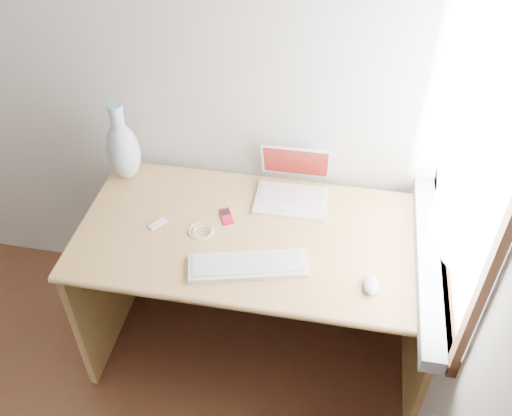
% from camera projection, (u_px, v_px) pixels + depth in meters
% --- Properties ---
extents(back_wall, '(3.50, 0.04, 2.60)m').
position_uv_depth(back_wall, '(31.00, 41.00, 2.35)').
color(back_wall, silver).
rests_on(back_wall, floor).
extents(window, '(0.11, 0.99, 1.10)m').
position_uv_depth(window, '(469.00, 154.00, 1.81)').
color(window, white).
rests_on(window, right_wall).
extents(desk, '(1.44, 0.72, 0.76)m').
position_uv_depth(desk, '(262.00, 256.00, 2.48)').
color(desk, tan).
rests_on(desk, floor).
extents(laptop, '(0.30, 0.25, 0.20)m').
position_uv_depth(laptop, '(292.00, 187.00, 2.41)').
color(laptop, white).
rests_on(laptop, desk).
extents(external_keyboard, '(0.46, 0.24, 0.02)m').
position_uv_depth(external_keyboard, '(248.00, 265.00, 2.13)').
color(external_keyboard, white).
rests_on(external_keyboard, desk).
extents(mouse, '(0.06, 0.09, 0.03)m').
position_uv_depth(mouse, '(371.00, 285.00, 2.05)').
color(mouse, white).
rests_on(mouse, desk).
extents(ipod, '(0.08, 0.11, 0.01)m').
position_uv_depth(ipod, '(226.00, 216.00, 2.34)').
color(ipod, red).
rests_on(ipod, desk).
extents(cable_coil, '(0.13, 0.13, 0.01)m').
position_uv_depth(cable_coil, '(201.00, 231.00, 2.28)').
color(cable_coil, white).
rests_on(cable_coil, desk).
extents(remote, '(0.07, 0.08, 0.01)m').
position_uv_depth(remote, '(158.00, 224.00, 2.31)').
color(remote, white).
rests_on(remote, desk).
extents(vase, '(0.14, 0.14, 0.37)m').
position_uv_depth(vase, '(123.00, 149.00, 2.44)').
color(vase, silver).
rests_on(vase, desk).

